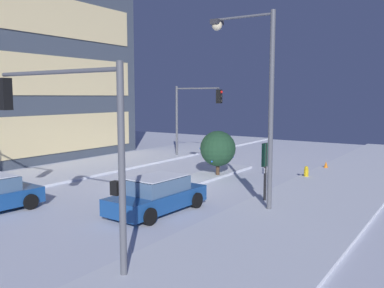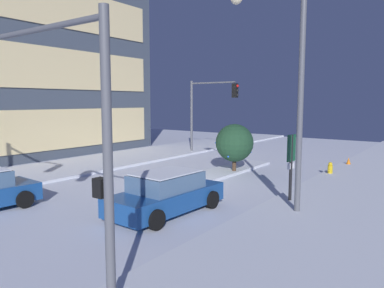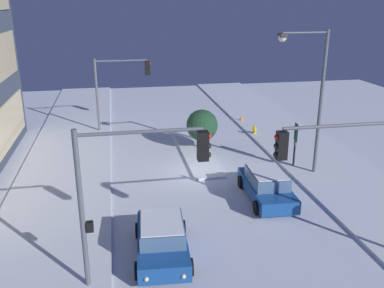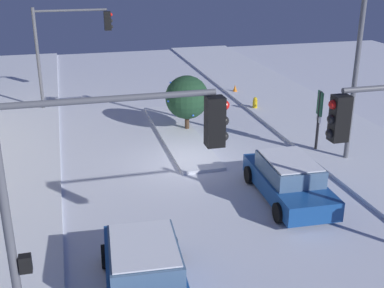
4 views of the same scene
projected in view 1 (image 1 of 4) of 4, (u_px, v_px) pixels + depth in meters
ground at (165, 187)px, 21.82m from camera, size 52.00×52.00×0.00m
curb_strip_near at (308, 207)px, 17.58m from camera, size 52.00×5.20×0.14m
curb_strip_far at (68, 171)px, 26.04m from camera, size 52.00×5.20×0.14m
median_strip at (205, 176)px, 24.32m from camera, size 9.00×1.80×0.14m
car_near at (157, 195)px, 16.99m from camera, size 4.70×2.22×1.49m
traffic_light_corner_far_right at (195, 108)px, 31.33m from camera, size 0.32×4.18×5.54m
traffic_light_corner_near_left at (65, 126)px, 11.51m from camera, size 0.32×5.30×5.62m
street_lamp_arched at (255, 84)px, 16.85m from camera, size 0.56×2.83×8.12m
fire_hydrant at (306, 173)px, 23.96m from camera, size 0.48×0.26×0.74m
parking_info_sign at (265, 165)px, 18.27m from camera, size 0.55×0.14×2.71m
decorated_tree_median at (218, 149)px, 24.27m from camera, size 2.09×2.09×2.75m
construction_cone at (326, 166)px, 26.90m from camera, size 0.36×0.36×0.55m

